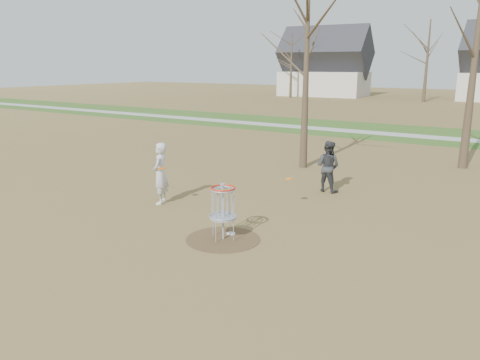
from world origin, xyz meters
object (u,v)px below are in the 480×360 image
object	(u,v)px
player_throwing	(328,166)
disc_golf_basket	(223,203)
disc_grounded	(231,233)
player_standing	(160,173)

from	to	relation	value
player_throwing	disc_golf_basket	xyz separation A→B (m)	(-0.32, -5.52, 0.07)
player_throwing	disc_grounded	size ratio (longest dim) A/B	7.69
player_throwing	disc_grounded	xyz separation A→B (m)	(-0.36, -5.13, -0.83)
player_standing	disc_golf_basket	size ratio (longest dim) A/B	1.37
player_standing	player_throwing	xyz separation A→B (m)	(3.66, 4.07, -0.08)
disc_grounded	player_throwing	bearing A→B (deg)	86.01
player_standing	disc_grounded	distance (m)	3.58
player_standing	player_throwing	bearing A→B (deg)	112.90
player_standing	disc_golf_basket	distance (m)	3.64
player_standing	player_throwing	size ratio (longest dim) A/B	1.10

